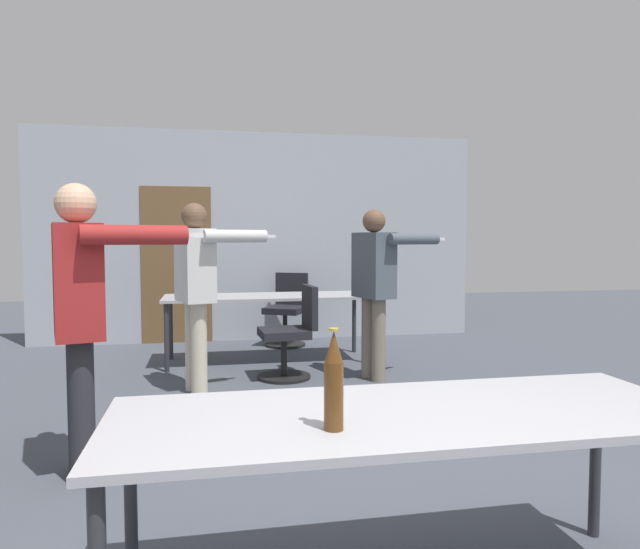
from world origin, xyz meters
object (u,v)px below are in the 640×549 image
(office_chair_far_right, at_px, (287,312))
(office_chair_near_pushed, at_px, (292,336))
(person_center_tall, at_px, (375,278))
(beer_bottle, at_px, (334,382))
(person_right_polo, at_px, (197,280))
(person_near_casual, at_px, (81,303))

(office_chair_far_right, bearing_deg, office_chair_near_pushed, 111.53)
(office_chair_far_right, height_order, office_chair_near_pushed, office_chair_far_right)
(person_center_tall, height_order, office_chair_near_pushed, person_center_tall)
(office_chair_near_pushed, bearing_deg, office_chair_far_right, -10.16)
(person_center_tall, relative_size, beer_bottle, 4.95)
(person_right_polo, distance_m, office_chair_far_right, 2.46)
(office_chair_far_right, bearing_deg, person_center_tall, 134.49)
(person_near_casual, relative_size, person_right_polo, 1.00)
(office_chair_near_pushed, xyz_separation_m, beer_bottle, (-0.39, -3.71, 0.48))
(person_near_casual, relative_size, beer_bottle, 5.02)
(beer_bottle, bearing_deg, person_right_polo, 98.52)
(office_chair_far_right, xyz_separation_m, beer_bottle, (-0.59, -5.48, 0.47))
(person_center_tall, bearing_deg, office_chair_far_right, 179.52)
(beer_bottle, bearing_deg, office_chair_far_right, 83.88)
(person_center_tall, relative_size, office_chair_near_pushed, 1.82)
(beer_bottle, bearing_deg, person_center_tall, 71.43)
(person_near_casual, relative_size, person_center_tall, 1.01)
(person_right_polo, xyz_separation_m, beer_bottle, (0.50, -3.35, -0.11))
(person_near_casual, relative_size, office_chair_far_right, 1.81)
(person_center_tall, xyz_separation_m, office_chair_far_right, (-0.59, 1.97, -0.56))
(person_near_casual, distance_m, person_center_tall, 2.96)
(person_near_casual, height_order, person_center_tall, person_near_casual)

